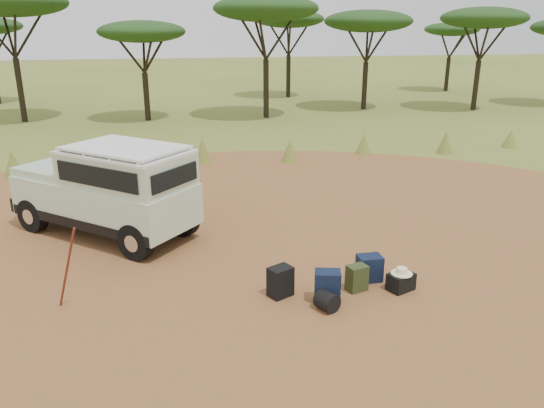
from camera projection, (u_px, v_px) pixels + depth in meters
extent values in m
plane|color=olive|center=(240.00, 274.00, 10.27)|extent=(140.00, 140.00, 0.00)
cylinder|color=brown|center=(240.00, 274.00, 10.27)|extent=(23.00, 23.00, 0.01)
cone|color=olive|center=(13.00, 164.00, 16.68)|extent=(0.60, 0.60, 0.85)
cone|color=olive|center=(114.00, 155.00, 18.11)|extent=(0.60, 0.60, 0.70)
cone|color=olive|center=(203.00, 151.00, 18.29)|extent=(0.60, 0.60, 0.90)
cone|color=olive|center=(290.00, 151.00, 18.51)|extent=(0.60, 0.60, 0.80)
cone|color=olive|center=(364.00, 144.00, 19.74)|extent=(0.60, 0.60, 0.75)
cone|color=olive|center=(445.00, 142.00, 19.74)|extent=(0.60, 0.60, 0.85)
cone|color=olive|center=(510.00, 139.00, 20.71)|extent=(0.60, 0.60, 0.70)
cylinder|color=black|center=(20.00, 90.00, 25.86)|extent=(0.28, 0.28, 3.06)
ellipsoid|color=#183B15|center=(7.00, 2.00, 24.56)|extent=(5.50, 5.50, 1.38)
cylinder|color=black|center=(146.00, 97.00, 26.39)|extent=(0.28, 0.28, 2.34)
ellipsoid|color=#183B15|center=(142.00, 31.00, 25.39)|extent=(4.20, 4.20, 1.05)
cylinder|color=black|center=(266.00, 89.00, 27.07)|extent=(0.28, 0.28, 2.93)
ellipsoid|color=#183B15|center=(266.00, 8.00, 25.83)|extent=(5.20, 5.20, 1.30)
cylinder|color=black|center=(365.00, 86.00, 29.85)|extent=(0.28, 0.28, 2.61)
ellipsoid|color=#183B15|center=(368.00, 21.00, 28.74)|extent=(4.80, 4.80, 1.20)
cylinder|color=black|center=(476.00, 85.00, 29.59)|extent=(0.28, 0.28, 2.70)
ellipsoid|color=#183B15|center=(484.00, 18.00, 28.44)|extent=(4.60, 4.60, 1.15)
cylinder|color=black|center=(288.00, 76.00, 34.82)|extent=(0.28, 0.28, 2.70)
ellipsoid|color=#183B15|center=(289.00, 19.00, 33.67)|extent=(4.50, 4.50, 1.12)
cylinder|color=black|center=(447.00, 74.00, 38.11)|extent=(0.28, 0.28, 2.34)
ellipsoid|color=#183B15|center=(452.00, 29.00, 37.11)|extent=(3.80, 3.80, 0.95)
cube|color=beige|center=(105.00, 199.00, 12.02)|extent=(4.32, 4.10, 0.89)
cube|color=black|center=(107.00, 213.00, 12.12)|extent=(4.28, 4.07, 0.23)
cube|color=beige|center=(127.00, 169.00, 11.41)|extent=(3.07, 2.98, 0.70)
cube|color=white|center=(125.00, 152.00, 11.28)|extent=(3.09, 3.01, 0.06)
cube|color=white|center=(125.00, 147.00, 11.25)|extent=(2.87, 2.79, 0.05)
cube|color=beige|center=(62.00, 168.00, 12.47)|extent=(2.25, 2.26, 0.19)
cube|color=black|center=(84.00, 160.00, 12.00)|extent=(1.06, 1.17, 0.49)
cube|color=black|center=(96.00, 177.00, 10.69)|extent=(1.70, 1.50, 0.42)
cube|color=black|center=(153.00, 159.00, 12.09)|extent=(1.70, 1.50, 0.42)
cube|color=black|center=(175.00, 177.00, 10.78)|extent=(0.95, 1.07, 0.39)
cube|color=black|center=(43.00, 196.00, 13.12)|extent=(1.22, 1.37, 0.32)
cylinder|color=black|center=(36.00, 166.00, 12.93)|extent=(0.85, 0.96, 0.07)
cylinder|color=black|center=(39.00, 185.00, 13.09)|extent=(0.85, 0.96, 0.07)
cylinder|color=silver|center=(27.00, 176.00, 12.79)|extent=(0.19, 0.20, 0.21)
cylinder|color=silver|center=(45.00, 171.00, 13.22)|extent=(0.19, 0.20, 0.21)
cube|color=white|center=(41.00, 191.00, 13.12)|extent=(0.29, 0.32, 0.11)
cylinder|color=black|center=(114.00, 158.00, 12.67)|extent=(0.11, 0.11, 0.78)
cylinder|color=black|center=(33.00, 215.00, 12.29)|extent=(0.77, 0.72, 0.79)
cylinder|color=black|center=(84.00, 198.00, 13.53)|extent=(0.77, 0.72, 0.79)
cylinder|color=black|center=(136.00, 242.00, 10.79)|extent=(0.77, 0.72, 0.79)
cylinder|color=black|center=(183.00, 219.00, 12.03)|extent=(0.77, 0.72, 0.79)
cylinder|color=maroon|center=(67.00, 268.00, 8.73)|extent=(0.51, 0.44, 1.56)
cube|color=black|center=(280.00, 282.00, 9.36)|extent=(0.50, 0.45, 0.56)
cube|color=#101B33|center=(327.00, 287.00, 9.17)|extent=(0.50, 0.41, 0.58)
cube|color=#2F3B1B|center=(357.00, 278.00, 9.57)|extent=(0.41, 0.34, 0.49)
cube|color=#101B33|center=(369.00, 268.00, 9.95)|extent=(0.45, 0.34, 0.50)
cube|color=black|center=(401.00, 282.00, 9.61)|extent=(0.55, 0.47, 0.32)
cylinder|color=black|center=(327.00, 301.00, 8.93)|extent=(0.46, 0.46, 0.34)
cylinder|color=#F1EAB5|center=(402.00, 273.00, 9.56)|extent=(0.39, 0.39, 0.02)
cylinder|color=#F1EAB5|center=(402.00, 271.00, 9.54)|extent=(0.19, 0.19, 0.10)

